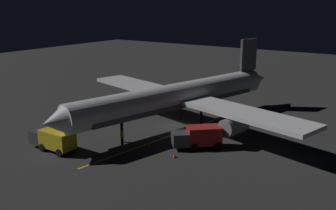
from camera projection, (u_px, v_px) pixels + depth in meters
ground_plane at (176, 128)px, 51.61m from camera, size 180.00×180.00×0.20m
apron_guide_stripe at (167, 137)px, 47.76m from camera, size 4.33×25.71×0.01m
airliner at (180, 97)px, 50.94m from camera, size 37.39×37.58×10.83m
baggage_truck at (54, 140)px, 43.22m from camera, size 5.84×2.32×2.41m
catering_truck at (199, 137)px, 43.92m from camera, size 5.51×5.30×2.52m
ground_crew_worker at (122, 138)px, 44.86m from camera, size 0.40×0.40×1.74m
traffic_cone_near_left at (174, 155)px, 41.41m from camera, size 0.50×0.50×0.55m
traffic_cone_near_right at (102, 124)px, 51.98m from camera, size 0.50×0.50×0.55m
traffic_cone_under_wing at (150, 145)px, 44.50m from camera, size 0.50×0.50×0.55m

